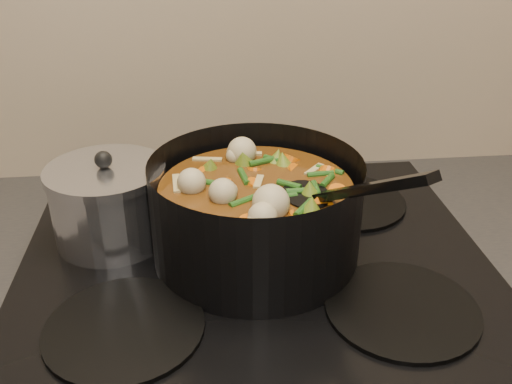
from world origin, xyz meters
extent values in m
cube|color=black|center=(0.00, 1.93, 0.89)|extent=(2.64, 0.64, 0.05)
cube|color=black|center=(0.00, 1.93, 0.92)|extent=(0.62, 0.54, 0.02)
cylinder|color=black|center=(-0.16, 1.80, 0.93)|extent=(0.18, 0.18, 0.01)
cylinder|color=black|center=(0.16, 1.80, 0.93)|extent=(0.18, 0.18, 0.01)
cylinder|color=black|center=(-0.16, 2.06, 0.93)|extent=(0.18, 0.18, 0.01)
cylinder|color=black|center=(0.16, 2.06, 0.93)|extent=(0.18, 0.18, 0.01)
cylinder|color=black|center=(0.00, 1.94, 1.00)|extent=(0.34, 0.34, 0.14)
cylinder|color=black|center=(0.00, 1.94, 0.93)|extent=(0.27, 0.27, 0.01)
cylinder|color=#5E2C10|center=(0.00, 1.94, 0.99)|extent=(0.25, 0.25, 0.10)
cylinder|color=orange|center=(0.04, 1.94, 1.03)|extent=(0.03, 0.03, 0.02)
cylinder|color=orange|center=(0.05, 1.98, 1.03)|extent=(0.04, 0.04, 0.02)
cylinder|color=orange|center=(-0.01, 2.03, 1.03)|extent=(0.04, 0.04, 0.02)
cylinder|color=orange|center=(-0.04, 1.96, 1.03)|extent=(0.03, 0.03, 0.02)
cylinder|color=orange|center=(-0.07, 1.91, 1.03)|extent=(0.04, 0.03, 0.02)
cylinder|color=orange|center=(-0.01, 1.90, 1.03)|extent=(0.04, 0.04, 0.02)
cylinder|color=orange|center=(0.03, 1.88, 1.03)|extent=(0.03, 0.04, 0.02)
cylinder|color=orange|center=(0.09, 1.91, 1.03)|extent=(0.03, 0.03, 0.02)
cylinder|color=orange|center=(0.05, 1.96, 1.03)|extent=(0.04, 0.04, 0.02)
cylinder|color=orange|center=(0.02, 2.01, 1.03)|extent=(0.04, 0.04, 0.02)
cylinder|color=orange|center=(-0.02, 1.96, 1.03)|extent=(0.03, 0.03, 0.02)
cylinder|color=orange|center=(-0.06, 1.94, 1.03)|extent=(0.04, 0.04, 0.02)
cylinder|color=orange|center=(-0.06, 1.87, 1.03)|extent=(0.04, 0.04, 0.02)
sphere|color=#C6B58B|center=(0.06, 1.94, 1.04)|extent=(0.04, 0.04, 0.04)
sphere|color=#C6B58B|center=(0.00, 1.99, 1.04)|extent=(0.04, 0.04, 0.04)
sphere|color=#C6B58B|center=(-0.05, 1.93, 1.04)|extent=(0.04, 0.04, 0.04)
sphere|color=#C6B58B|center=(0.01, 1.88, 1.04)|extent=(0.04, 0.04, 0.04)
sphere|color=#C6B58B|center=(0.06, 1.95, 1.04)|extent=(0.04, 0.04, 0.04)
cone|color=olive|center=(-0.06, 1.89, 1.04)|extent=(0.04, 0.04, 0.03)
cone|color=olive|center=(0.03, 1.86, 1.04)|extent=(0.04, 0.04, 0.03)
cone|color=olive|center=(0.08, 1.94, 1.04)|extent=(0.04, 0.04, 0.03)
cone|color=olive|center=(0.02, 2.01, 1.04)|extent=(0.04, 0.04, 0.03)
cone|color=olive|center=(-0.06, 1.98, 1.04)|extent=(0.04, 0.04, 0.03)
cone|color=olive|center=(-0.06, 1.88, 1.04)|extent=(0.04, 0.04, 0.03)
cone|color=olive|center=(0.03, 1.86, 1.04)|extent=(0.04, 0.04, 0.03)
cylinder|color=#225719|center=(0.03, 1.97, 1.04)|extent=(0.01, 0.04, 0.01)
cylinder|color=#225719|center=(0.00, 2.03, 1.04)|extent=(0.03, 0.03, 0.01)
cylinder|color=#225719|center=(-0.06, 1.98, 1.04)|extent=(0.04, 0.02, 0.01)
cylinder|color=#225719|center=(-0.06, 1.93, 1.04)|extent=(0.02, 0.04, 0.01)
cylinder|color=#225719|center=(-0.02, 1.90, 1.04)|extent=(0.02, 0.04, 0.01)
cylinder|color=#225719|center=(0.02, 1.84, 1.04)|extent=(0.04, 0.02, 0.01)
cylinder|color=#225719|center=(0.07, 1.90, 1.04)|extent=(0.03, 0.03, 0.01)
cylinder|color=#225719|center=(0.06, 1.95, 1.04)|extent=(0.01, 0.04, 0.01)
cylinder|color=#225719|center=(0.02, 1.97, 1.04)|extent=(0.03, 0.03, 0.01)
cylinder|color=#225719|center=(-0.03, 2.02, 1.04)|extent=(0.04, 0.02, 0.01)
cylinder|color=#225719|center=(-0.07, 1.97, 1.04)|extent=(0.02, 0.04, 0.01)
cylinder|color=#225719|center=(-0.05, 1.91, 1.04)|extent=(0.02, 0.04, 0.01)
cylinder|color=#225719|center=(-0.01, 1.90, 1.04)|extent=(0.04, 0.02, 0.01)
cylinder|color=#225719|center=(0.04, 1.85, 1.04)|extent=(0.03, 0.03, 0.01)
cube|color=tan|center=(-0.06, 1.96, 1.04)|extent=(0.04, 0.01, 0.00)
cube|color=tan|center=(-0.03, 1.88, 1.04)|extent=(0.02, 0.04, 0.00)
cube|color=tan|center=(0.06, 1.90, 1.04)|extent=(0.04, 0.03, 0.00)
cube|color=tan|center=(0.05, 1.98, 1.04)|extent=(0.04, 0.03, 0.00)
cube|color=tan|center=(-0.04, 1.99, 1.04)|extent=(0.03, 0.04, 0.00)
cube|color=tan|center=(-0.06, 1.90, 1.04)|extent=(0.04, 0.02, 0.00)
ellipsoid|color=black|center=(0.06, 1.90, 1.03)|extent=(0.07, 0.08, 0.01)
cube|color=black|center=(0.11, 1.82, 1.08)|extent=(0.10, 0.15, 0.10)
cylinder|color=silver|center=(-0.19, 2.00, 0.98)|extent=(0.16, 0.16, 0.10)
cylinder|color=silver|center=(-0.19, 2.00, 1.03)|extent=(0.16, 0.16, 0.01)
sphere|color=black|center=(-0.19, 2.00, 1.05)|extent=(0.02, 0.02, 0.02)
camera|label=1|loc=(-0.06, 1.30, 1.37)|focal=40.00mm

